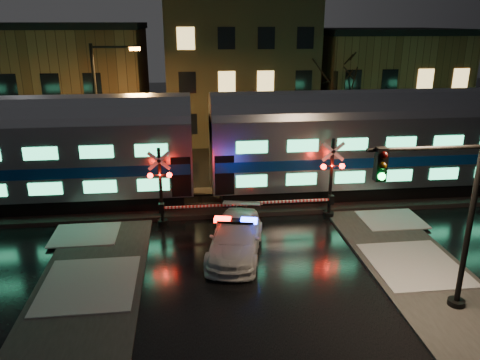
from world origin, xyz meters
The scene contains 13 objects.
ground centered at (0.00, 0.00, 0.00)m, with size 120.00×120.00×0.00m, color black.
ballast centered at (0.00, 5.00, 0.12)m, with size 90.00×4.20×0.24m, color black.
sidewalk_left centered at (-6.50, -6.00, 0.06)m, with size 4.00×20.00×0.12m, color #2D2D2D.
sidewalk_right centered at (6.50, -6.00, 0.06)m, with size 4.00×20.00×0.12m, color #2D2D2D.
building_left centered at (-13.00, 22.00, 4.50)m, with size 14.00×10.00×9.00m, color brown.
building_mid centered at (2.00, 22.50, 5.75)m, with size 12.00×11.00×11.50m, color brown.
building_right centered at (15.00, 22.00, 4.25)m, with size 12.00×10.00×8.50m, color brown.
train centered at (-1.86, 5.00, 3.38)m, with size 51.00×3.12×5.92m.
police_car centered at (-0.67, -0.97, 0.76)m, with size 3.22×5.56×1.68m.
crossing_signal_right centered at (4.15, 2.31, 1.73)m, with size 5.90×0.66×4.18m.
crossing_signal_left centered at (-3.58, 2.30, 1.64)m, with size 5.61×0.65×3.97m.
traffic_light centered at (5.63, -5.93, 3.35)m, with size 4.08×0.72×6.31m.
streetlight centered at (-7.49, 9.00, 4.86)m, with size 2.82×0.29×8.43m.
Camera 1 is at (-2.60, -19.10, 9.61)m, focal length 35.00 mm.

